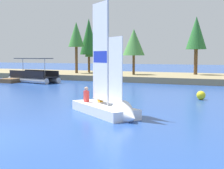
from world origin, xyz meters
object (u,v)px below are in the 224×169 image
object	(u,v)px
shoreline_tree_centre	(94,43)
wooden_dock	(25,79)
shoreline_tree_left	(76,35)
shoreline_tree_midright	(134,42)
channel_buoy	(201,95)
shoreline_tree_midleft	(89,37)
shoreline_tree_right	(196,33)
pontoon_boat	(34,76)
sailboat	(112,108)

from	to	relation	value
shoreline_tree_centre	wooden_dock	bearing A→B (deg)	-110.36
shoreline_tree_left	shoreline_tree_centre	size ratio (longest dim) A/B	1.11
shoreline_tree_left	shoreline_tree_midright	world-z (taller)	shoreline_tree_left
shoreline_tree_left	channel_buoy	distance (m)	24.18
shoreline_tree_midleft	shoreline_tree_midright	bearing A→B (deg)	-14.30
shoreline_tree_right	pontoon_boat	distance (m)	19.49
shoreline_tree_centre	sailboat	bearing A→B (deg)	-60.34
shoreline_tree_midright	shoreline_tree_right	distance (m)	7.47
shoreline_tree_centre	shoreline_tree_right	world-z (taller)	shoreline_tree_right
shoreline_tree_midleft	wooden_dock	world-z (taller)	shoreline_tree_midleft
shoreline_tree_left	wooden_dock	bearing A→B (deg)	-111.48
shoreline_tree_left	wooden_dock	world-z (taller)	shoreline_tree_left
shoreline_tree_midright	wooden_dock	world-z (taller)	shoreline_tree_midright
shoreline_tree_centre	shoreline_tree_midright	size ratio (longest dim) A/B	1.09
wooden_dock	channel_buoy	size ratio (longest dim) A/B	11.51
shoreline_tree_centre	wooden_dock	xyz separation A→B (m)	(-3.70, -9.96, -4.42)
pontoon_boat	shoreline_tree_right	bearing A→B (deg)	48.68
shoreline_tree_left	channel_buoy	world-z (taller)	shoreline_tree_left
shoreline_tree_right	wooden_dock	size ratio (longest dim) A/B	1.02
shoreline_tree_left	shoreline_tree_midleft	size ratio (longest dim) A/B	0.91
sailboat	shoreline_tree_midright	bearing A→B (deg)	144.17
shoreline_tree_left	shoreline_tree_right	bearing A→B (deg)	11.89
shoreline_tree_midleft	shoreline_tree_left	bearing A→B (deg)	-107.48
pontoon_boat	channel_buoy	world-z (taller)	pontoon_boat
pontoon_boat	channel_buoy	xyz separation A→B (m)	(19.03, -6.72, -0.36)
shoreline_tree_midleft	channel_buoy	distance (m)	25.03
sailboat	channel_buoy	bearing A→B (deg)	105.93
shoreline_tree_left	shoreline_tree_midleft	xyz separation A→B (m)	(0.67, 2.14, -0.12)
wooden_dock	shoreline_tree_left	bearing A→B (deg)	68.52
shoreline_tree_midleft	channel_buoy	xyz separation A→B (m)	(17.78, -16.86, -5.13)
shoreline_tree_midright	channel_buoy	bearing A→B (deg)	-54.78
pontoon_boat	shoreline_tree_left	bearing A→B (deg)	98.54
shoreline_tree_left	pontoon_boat	world-z (taller)	shoreline_tree_left
shoreline_tree_left	pontoon_boat	distance (m)	9.40
shoreline_tree_left	shoreline_tree_midright	size ratio (longest dim) A/B	1.20
shoreline_tree_centre	wooden_dock	size ratio (longest dim) A/B	0.88
shoreline_tree_centre	shoreline_tree_right	xyz separation A→B (m)	(13.70, 0.01, 0.88)
wooden_dock	pontoon_boat	bearing A→B (deg)	-27.97
shoreline_tree_left	channel_buoy	xyz separation A→B (m)	(18.45, -14.73, -5.25)
shoreline_tree_midleft	wooden_dock	distance (m)	10.94
shoreline_tree_midright	channel_buoy	xyz separation A→B (m)	(10.61, -15.04, -4.20)
shoreline_tree_right	sailboat	world-z (taller)	shoreline_tree_right
channel_buoy	shoreline_tree_midright	bearing A→B (deg)	125.22
shoreline_tree_midleft	channel_buoy	world-z (taller)	shoreline_tree_midleft
sailboat	pontoon_boat	world-z (taller)	sailboat
wooden_dock	channel_buoy	bearing A→B (deg)	-20.37
shoreline_tree_centre	shoreline_tree_midright	xyz separation A→B (m)	(6.84, -2.78, -0.15)
shoreline_tree_midright	wooden_dock	size ratio (longest dim) A/B	0.81
shoreline_tree_centre	shoreline_tree_right	size ratio (longest dim) A/B	0.86
shoreline_tree_left	shoreline_tree_midleft	bearing A→B (deg)	72.52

